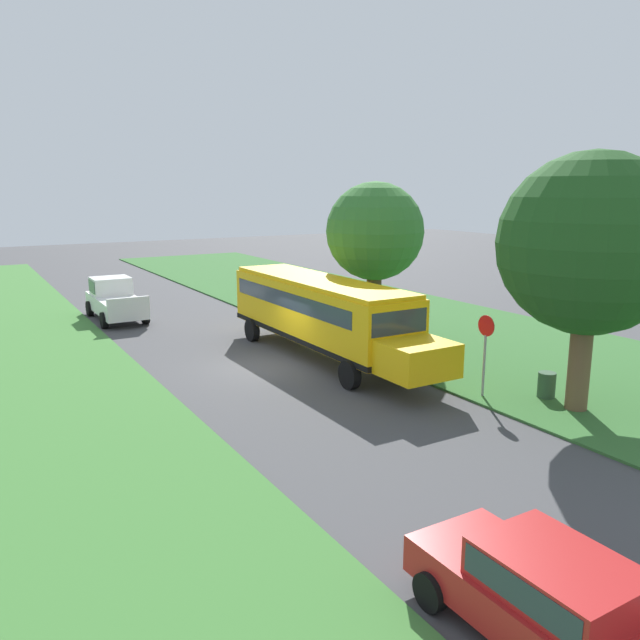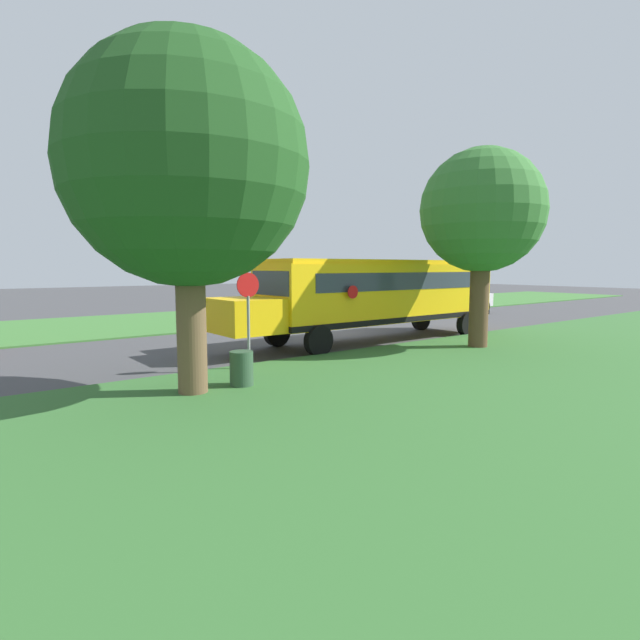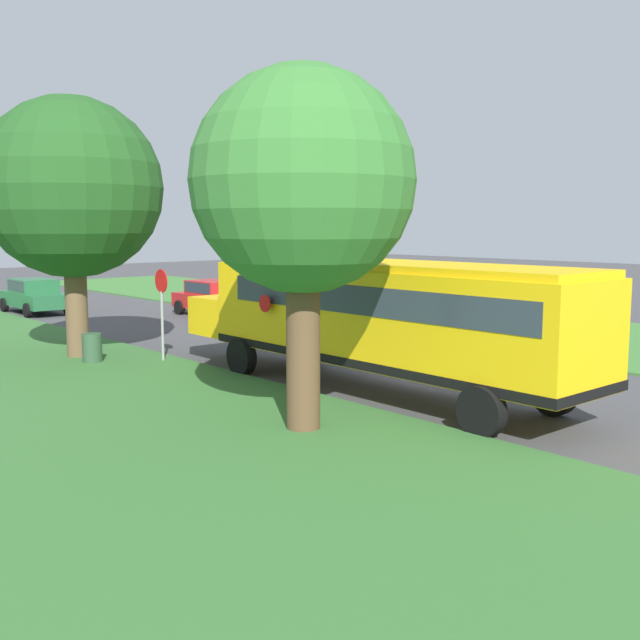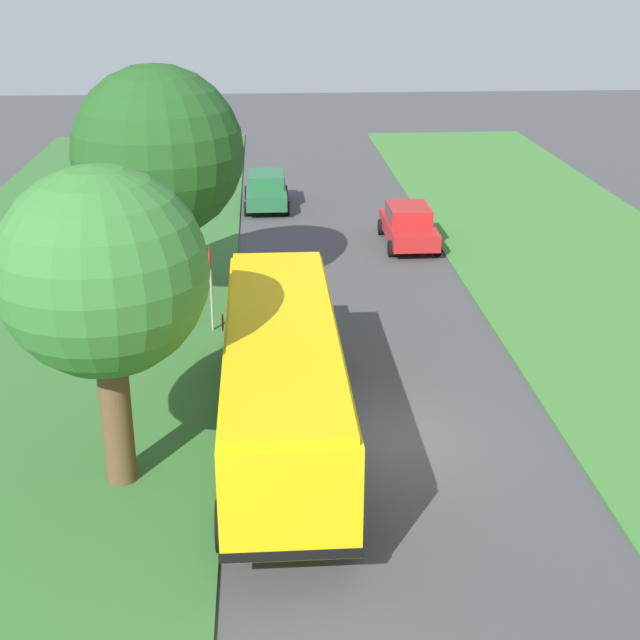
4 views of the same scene
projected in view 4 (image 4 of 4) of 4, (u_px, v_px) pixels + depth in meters
The scene contains 8 objects.
ground_plane at pixel (395, 439), 21.19m from camera, with size 120.00×120.00×0.00m, color #424244.
school_bus at pixel (282, 369), 20.29m from camera, with size 2.84×12.42×3.16m.
car_red_nearest at pixel (409, 223), 35.43m from camera, with size 2.02×4.40×1.56m.
car_green_middle at pixel (266, 188), 40.89m from camera, with size 2.02×4.40×1.56m.
oak_tree_beside_bus at pixel (102, 269), 17.64m from camera, with size 4.26×4.26×6.97m.
oak_tree_roadside_mid at pixel (154, 152), 27.52m from camera, with size 5.32×5.32×7.76m.
stop_sign at pixel (211, 279), 26.61m from camera, with size 0.08×0.68×2.74m.
trash_bin at pixel (161, 307), 28.04m from camera, with size 0.56×0.56×0.90m, color #2D4C33.
Camera 4 is at (-3.02, -18.43, 10.55)m, focal length 50.00 mm.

